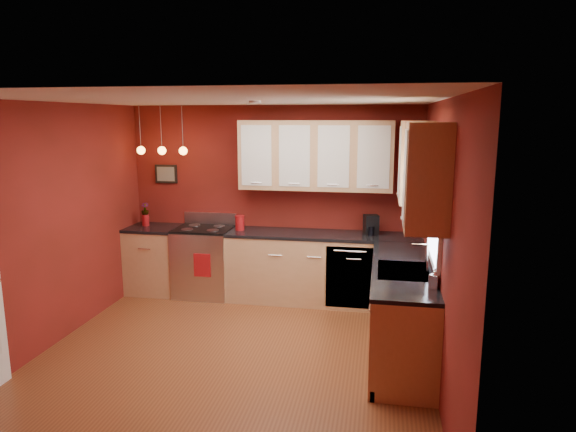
% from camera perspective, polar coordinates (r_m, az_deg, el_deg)
% --- Properties ---
extents(floor, '(4.20, 4.20, 0.00)m').
position_cam_1_polar(floor, '(5.52, -6.23, -15.37)').
color(floor, brown).
rests_on(floor, ground).
extents(ceiling, '(4.00, 4.20, 0.02)m').
position_cam_1_polar(ceiling, '(4.95, -6.86, 12.71)').
color(ceiling, beige).
rests_on(ceiling, wall_back).
extents(wall_back, '(4.00, 0.02, 2.60)m').
position_cam_1_polar(wall_back, '(7.08, -1.61, 1.65)').
color(wall_back, maroon).
rests_on(wall_back, floor).
extents(wall_front, '(4.00, 0.02, 2.60)m').
position_cam_1_polar(wall_front, '(3.22, -17.58, -10.33)').
color(wall_front, maroon).
rests_on(wall_front, floor).
extents(wall_left, '(0.02, 4.20, 2.60)m').
position_cam_1_polar(wall_left, '(5.97, -25.24, -1.13)').
color(wall_left, maroon).
rests_on(wall_left, floor).
extents(wall_right, '(0.02, 4.20, 2.60)m').
position_cam_1_polar(wall_right, '(4.90, 16.51, -2.98)').
color(wall_right, maroon).
rests_on(wall_right, floor).
extents(base_cabinets_back_left, '(0.70, 0.60, 0.90)m').
position_cam_1_polar(base_cabinets_back_left, '(7.50, -14.54, -4.82)').
color(base_cabinets_back_left, tan).
rests_on(base_cabinets_back_left, floor).
extents(base_cabinets_back_right, '(2.54, 0.60, 0.90)m').
position_cam_1_polar(base_cabinets_back_right, '(6.87, 3.90, -5.94)').
color(base_cabinets_back_right, tan).
rests_on(base_cabinets_back_right, floor).
extents(base_cabinets_right, '(0.60, 2.10, 0.90)m').
position_cam_1_polar(base_cabinets_right, '(5.56, 12.42, -10.32)').
color(base_cabinets_right, tan).
rests_on(base_cabinets_right, floor).
extents(counter_back_left, '(0.70, 0.62, 0.04)m').
position_cam_1_polar(counter_back_left, '(7.39, -14.71, -1.31)').
color(counter_back_left, black).
rests_on(counter_back_left, base_cabinets_back_left).
extents(counter_back_right, '(2.54, 0.62, 0.04)m').
position_cam_1_polar(counter_back_right, '(6.75, 3.95, -2.12)').
color(counter_back_right, black).
rests_on(counter_back_right, base_cabinets_back_right).
extents(counter_right, '(0.62, 2.10, 0.04)m').
position_cam_1_polar(counter_right, '(5.41, 12.62, -5.66)').
color(counter_right, black).
rests_on(counter_right, base_cabinets_right).
extents(gas_range, '(0.76, 0.64, 1.11)m').
position_cam_1_polar(gas_range, '(7.22, -9.26, -4.96)').
color(gas_range, silver).
rests_on(gas_range, floor).
extents(dishwasher_front, '(0.60, 0.02, 0.80)m').
position_cam_1_polar(dishwasher_front, '(6.56, 6.85, -6.81)').
color(dishwasher_front, silver).
rests_on(dishwasher_front, base_cabinets_back_right).
extents(sink, '(0.50, 0.70, 0.33)m').
position_cam_1_polar(sink, '(5.26, 12.70, -6.17)').
color(sink, gray).
rests_on(sink, counter_right).
extents(window, '(0.06, 1.02, 1.22)m').
position_cam_1_polar(window, '(5.12, 16.12, 2.06)').
color(window, white).
rests_on(window, wall_right).
extents(upper_cabinets_back, '(2.00, 0.35, 0.90)m').
position_cam_1_polar(upper_cabinets_back, '(6.73, 3.08, 6.74)').
color(upper_cabinets_back, tan).
rests_on(upper_cabinets_back, wall_back).
extents(upper_cabinets_right, '(0.35, 1.95, 0.90)m').
position_cam_1_polar(upper_cabinets_right, '(5.10, 14.56, 5.07)').
color(upper_cabinets_right, tan).
rests_on(upper_cabinets_right, wall_right).
extents(wall_picture, '(0.32, 0.03, 0.26)m').
position_cam_1_polar(wall_picture, '(7.49, -13.38, 4.57)').
color(wall_picture, black).
rests_on(wall_picture, wall_back).
extents(pendant_lights, '(0.71, 0.11, 0.66)m').
position_cam_1_polar(pendant_lights, '(7.12, -13.83, 7.14)').
color(pendant_lights, gray).
rests_on(pendant_lights, ceiling).
extents(red_canister, '(0.13, 0.13, 0.20)m').
position_cam_1_polar(red_canister, '(6.94, -5.38, -0.76)').
color(red_canister, maroon).
rests_on(red_canister, counter_back_right).
extents(red_vase, '(0.10, 0.10, 0.16)m').
position_cam_1_polar(red_vase, '(7.47, -15.55, -0.45)').
color(red_vase, maroon).
rests_on(red_vase, counter_back_left).
extents(flowers, '(0.13, 0.13, 0.19)m').
position_cam_1_polar(flowers, '(7.44, -15.61, 0.70)').
color(flowers, maroon).
rests_on(flowers, red_vase).
extents(coffee_maker, '(0.22, 0.21, 0.26)m').
position_cam_1_polar(coffee_maker, '(6.73, 9.20, -1.06)').
color(coffee_maker, black).
rests_on(coffee_maker, counter_back_right).
extents(soap_pump, '(0.11, 0.11, 0.19)m').
position_cam_1_polar(soap_pump, '(4.77, 15.99, -6.65)').
color(soap_pump, white).
rests_on(soap_pump, counter_right).
extents(dish_towel, '(0.23, 0.02, 0.31)m').
position_cam_1_polar(dish_towel, '(6.88, -9.52, -5.42)').
color(dish_towel, maroon).
rests_on(dish_towel, gas_range).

